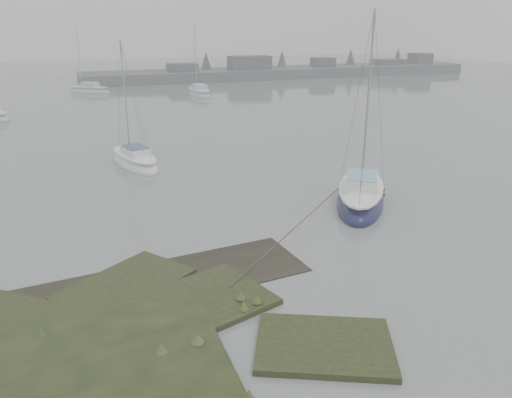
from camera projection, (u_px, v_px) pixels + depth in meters
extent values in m
plane|color=slate|center=(142.00, 128.00, 39.77)|extent=(160.00, 160.00, 0.00)
cube|color=#4C4F51|center=(284.00, 73.00, 76.27)|extent=(60.00, 8.00, 1.60)
cube|color=#424247|center=(182.00, 71.00, 69.96)|extent=(4.00, 3.00, 2.20)
cube|color=#424247|center=(249.00, 66.00, 73.05)|extent=(6.00, 3.00, 3.00)
cube|color=#424247|center=(323.00, 66.00, 77.00)|extent=(3.00, 3.00, 2.50)
cube|color=#424247|center=(389.00, 65.00, 80.96)|extent=(5.00, 3.00, 2.00)
cube|color=#424247|center=(420.00, 62.00, 82.76)|extent=(3.00, 3.00, 2.80)
cone|color=#384238|center=(206.00, 64.00, 72.75)|extent=(2.00, 2.00, 3.50)
cone|color=#384238|center=(282.00, 62.00, 76.62)|extent=(2.00, 2.00, 3.50)
cone|color=#384238|center=(350.00, 60.00, 80.49)|extent=(2.00, 2.00, 3.50)
cone|color=#384238|center=(398.00, 58.00, 83.39)|extent=(2.00, 2.00, 3.50)
ellipsoid|color=#101236|center=(360.00, 200.00, 23.35)|extent=(5.39, 6.66, 1.59)
ellipsoid|color=white|center=(361.00, 187.00, 23.14)|extent=(4.57, 5.72, 0.45)
cube|color=white|center=(362.00, 181.00, 22.75)|extent=(2.40, 2.65, 0.47)
cube|color=#74A9C6|center=(362.00, 175.00, 22.66)|extent=(2.22, 2.44, 0.07)
cylinder|color=#939399|center=(368.00, 96.00, 22.54)|extent=(0.10, 0.10, 7.49)
cylinder|color=#939399|center=(362.00, 177.00, 22.49)|extent=(1.51, 2.24, 0.08)
ellipsoid|color=white|center=(135.00, 164.00, 29.41)|extent=(3.08, 5.66, 1.31)
ellipsoid|color=white|center=(134.00, 155.00, 29.24)|extent=(2.57, 4.90, 0.37)
cube|color=white|center=(135.00, 150.00, 28.95)|extent=(1.59, 2.08, 0.38)
cube|color=navy|center=(135.00, 147.00, 28.88)|extent=(1.47, 1.91, 0.06)
cylinder|color=#939399|center=(125.00, 96.00, 28.65)|extent=(0.08, 0.08, 6.16)
cylinder|color=#939399|center=(136.00, 147.00, 28.76)|extent=(0.62, 2.10, 0.07)
ellipsoid|color=#9EA3A8|center=(199.00, 95.00, 57.23)|extent=(2.28, 5.98, 1.43)
ellipsoid|color=silver|center=(199.00, 90.00, 57.03)|extent=(1.85, 5.20, 0.40)
cube|color=silver|center=(199.00, 87.00, 56.70)|extent=(1.38, 2.09, 0.42)
cube|color=silver|center=(199.00, 85.00, 56.62)|extent=(1.28, 1.91, 0.07)
cylinder|color=#939399|center=(196.00, 56.00, 56.46)|extent=(0.09, 0.09, 6.72)
cylinder|color=#939399|center=(200.00, 85.00, 56.47)|extent=(0.22, 2.35, 0.08)
ellipsoid|color=#B6BBC1|center=(89.00, 92.00, 59.49)|extent=(5.59, 4.85, 1.36)
ellipsoid|color=silver|center=(88.00, 87.00, 59.31)|extent=(4.79, 4.12, 0.38)
cube|color=silver|center=(90.00, 84.00, 59.13)|extent=(2.26, 2.12, 0.40)
cube|color=silver|center=(89.00, 82.00, 59.05)|extent=(2.08, 1.96, 0.06)
cylinder|color=#939399|center=(80.00, 57.00, 58.33)|extent=(0.09, 0.09, 6.42)
cylinder|color=#939399|center=(91.00, 83.00, 59.01)|extent=(1.84, 1.41, 0.07)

